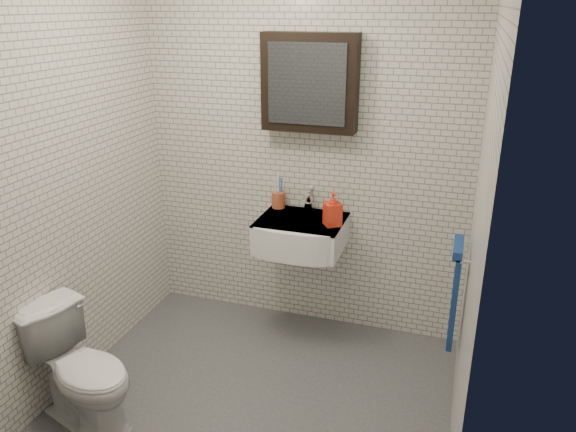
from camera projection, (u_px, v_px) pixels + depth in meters
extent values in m
cube|color=#494B50|center=(254.00, 399.00, 3.26)|extent=(2.20, 2.00, 0.01)
cube|color=silver|center=(305.00, 150.00, 3.71)|extent=(2.20, 0.02, 2.50)
cube|color=silver|center=(140.00, 286.00, 1.93)|extent=(2.20, 0.02, 2.50)
cube|color=silver|center=(66.00, 177.00, 3.14)|extent=(0.02, 2.00, 2.50)
cube|color=silver|center=(477.00, 222.00, 2.50)|extent=(0.02, 2.00, 2.50)
cube|color=white|center=(301.00, 233.00, 3.67)|extent=(0.55, 0.45, 0.20)
cylinder|color=silver|center=(302.00, 220.00, 3.66)|extent=(0.31, 0.31, 0.02)
cylinder|color=silver|center=(302.00, 219.00, 3.65)|extent=(0.04, 0.04, 0.01)
cube|color=white|center=(301.00, 220.00, 3.64)|extent=(0.55, 0.45, 0.01)
cylinder|color=silver|center=(309.00, 207.00, 3.77)|extent=(0.06, 0.06, 0.06)
cylinder|color=silver|center=(309.00, 198.00, 3.75)|extent=(0.03, 0.03, 0.08)
cylinder|color=silver|center=(306.00, 197.00, 3.69)|extent=(0.02, 0.12, 0.02)
cube|color=silver|center=(310.00, 189.00, 3.76)|extent=(0.02, 0.09, 0.01)
cube|color=black|center=(310.00, 83.00, 3.47)|extent=(0.60, 0.14, 0.60)
cube|color=#3F444C|center=(306.00, 84.00, 3.40)|extent=(0.49, 0.01, 0.49)
cylinder|color=silver|center=(463.00, 251.00, 2.93)|extent=(0.02, 0.30, 0.02)
cylinder|color=silver|center=(468.00, 242.00, 3.04)|extent=(0.04, 0.02, 0.02)
cylinder|color=silver|center=(466.00, 262.00, 2.81)|extent=(0.04, 0.02, 0.02)
cube|color=#1D4D89|center=(455.00, 296.00, 3.03)|extent=(0.03, 0.26, 0.54)
cube|color=#1D4D89|center=(458.00, 248.00, 2.93)|extent=(0.05, 0.26, 0.05)
cylinder|color=#AF4F2B|center=(278.00, 200.00, 3.82)|extent=(0.11, 0.11, 0.11)
cylinder|color=white|center=(275.00, 190.00, 3.79)|extent=(0.02, 0.03, 0.21)
cylinder|color=#3E6DC9|center=(280.00, 192.00, 3.79)|extent=(0.02, 0.02, 0.19)
cylinder|color=white|center=(278.00, 188.00, 3.81)|extent=(0.03, 0.04, 0.22)
cylinder|color=#3E6DC9|center=(282.00, 190.00, 3.80)|extent=(0.03, 0.04, 0.20)
imported|color=orange|center=(333.00, 209.00, 3.50)|extent=(0.14, 0.14, 0.22)
imported|color=white|center=(82.00, 370.00, 2.98)|extent=(0.74, 0.56, 0.67)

